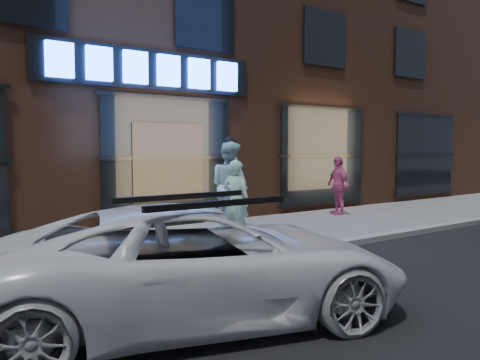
{
  "coord_description": "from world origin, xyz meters",
  "views": [
    {
      "loc": [
        -4.79,
        -6.01,
        1.85
      ],
      "look_at": [
        0.43,
        1.6,
        1.2
      ],
      "focal_mm": 35.0,
      "sensor_mm": 36.0,
      "label": 1
    }
  ],
  "objects_px": {
    "man_bowtie": "(236,200)",
    "man_cap": "(230,186)",
    "white_suv": "(200,263)",
    "passerby": "(338,185)"
  },
  "relations": [
    {
      "from": "man_bowtie",
      "to": "man_cap",
      "type": "distance_m",
      "value": 1.12
    },
    {
      "from": "white_suv",
      "to": "man_bowtie",
      "type": "bearing_deg",
      "value": -23.58
    },
    {
      "from": "man_cap",
      "to": "white_suv",
      "type": "bearing_deg",
      "value": 132.97
    },
    {
      "from": "man_cap",
      "to": "man_bowtie",
      "type": "bearing_deg",
      "value": 142.89
    },
    {
      "from": "man_bowtie",
      "to": "passerby",
      "type": "distance_m",
      "value": 4.5
    },
    {
      "from": "white_suv",
      "to": "man_cap",
      "type": "bearing_deg",
      "value": -21.1
    },
    {
      "from": "man_bowtie",
      "to": "man_cap",
      "type": "xyz_separation_m",
      "value": [
        0.49,
        0.98,
        0.19
      ]
    },
    {
      "from": "passerby",
      "to": "white_suv",
      "type": "bearing_deg",
      "value": -43.42
    },
    {
      "from": "man_cap",
      "to": "white_suv",
      "type": "height_order",
      "value": "man_cap"
    },
    {
      "from": "man_bowtie",
      "to": "man_cap",
      "type": "bearing_deg",
      "value": -49.96
    }
  ]
}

